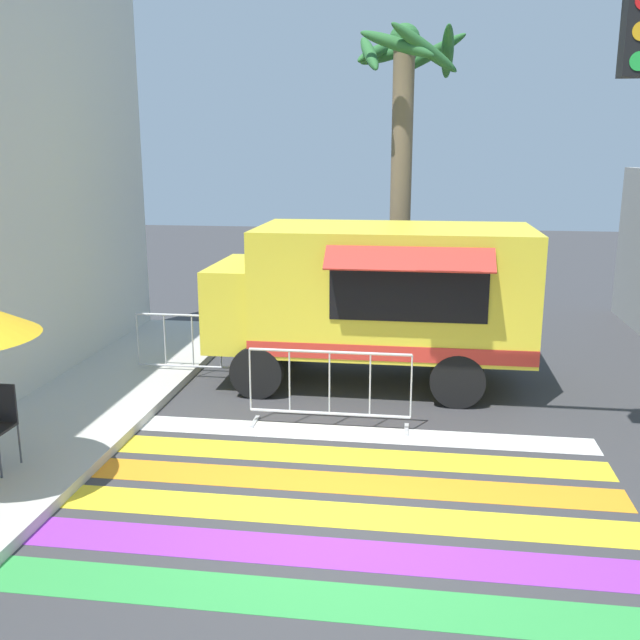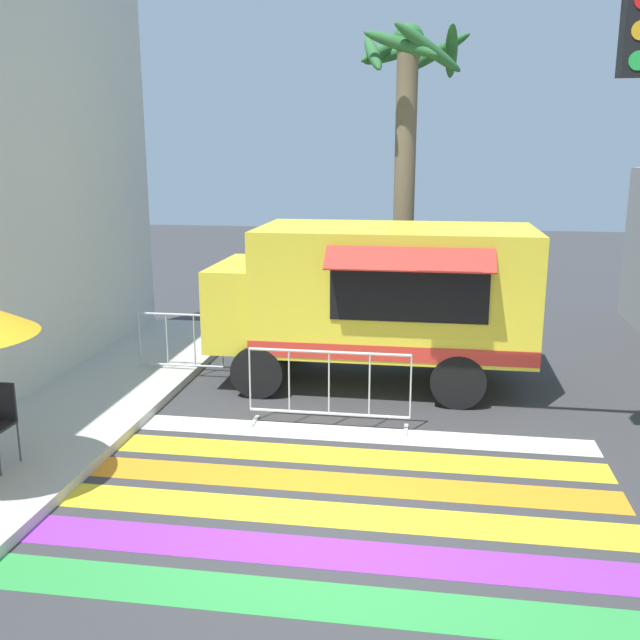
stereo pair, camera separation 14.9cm
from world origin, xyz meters
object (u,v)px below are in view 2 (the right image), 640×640
at_px(food_truck, 370,292).
at_px(barricade_front, 329,389).
at_px(barricade_side, 195,346).
at_px(palm_tree, 407,133).

distance_m(food_truck, barricade_front, 2.40).
xyz_separation_m(food_truck, barricade_front, (-0.38, -2.15, -0.99)).
height_order(barricade_front, barricade_side, same).
height_order(food_truck, barricade_front, food_truck).
relative_size(food_truck, barricade_side, 2.60).
xyz_separation_m(barricade_front, barricade_side, (-2.62, 1.93, -0.01)).
bearing_deg(barricade_side, food_truck, 4.21).
bearing_deg(barricade_front, food_truck, 79.98).
height_order(food_truck, palm_tree, palm_tree).
relative_size(food_truck, palm_tree, 0.84).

